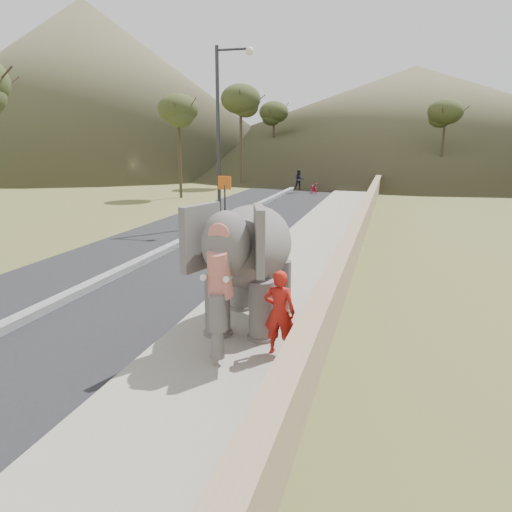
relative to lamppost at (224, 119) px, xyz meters
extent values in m
plane|color=olive|center=(4.69, -14.58, -4.87)|extent=(160.00, 160.00, 0.00)
cube|color=black|center=(-0.31, -4.58, -4.86)|extent=(7.00, 120.00, 0.03)
cube|color=black|center=(-0.31, -4.58, -4.76)|extent=(0.35, 120.00, 0.22)
cube|color=#9E9687|center=(4.69, -4.58, -4.80)|extent=(3.00, 120.00, 0.15)
cube|color=tan|center=(6.34, -4.58, -4.32)|extent=(0.30, 120.00, 1.10)
cylinder|color=#2B2C30|center=(-0.31, 0.00, -0.87)|extent=(0.16, 0.16, 8.00)
cylinder|color=#2B2C30|center=(0.49, 0.00, 2.93)|extent=(1.60, 0.10, 0.10)
sphere|color=#FFF2CC|center=(1.19, 0.00, 2.83)|extent=(0.36, 0.36, 0.36)
cylinder|color=#2D2D33|center=(0.19, -0.66, -3.87)|extent=(0.08, 0.08, 2.00)
cube|color=orange|center=(0.19, -0.66, -2.77)|extent=(0.60, 0.05, 0.60)
cone|color=brown|center=(-33.31, 40.42, 6.13)|extent=(60.00, 60.00, 22.00)
cone|color=brown|center=(9.69, 55.42, 2.13)|extent=(80.00, 80.00, 14.00)
imported|color=#B01A12|center=(5.64, -13.58, -3.93)|extent=(0.58, 0.38, 1.59)
imported|color=maroon|center=(1.77, 15.42, -4.45)|extent=(1.11, 1.71, 0.85)
imported|color=black|center=(0.63, 15.42, -3.86)|extent=(0.90, 0.81, 1.53)
camera|label=1|loc=(7.50, -22.00, -0.84)|focal=35.00mm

